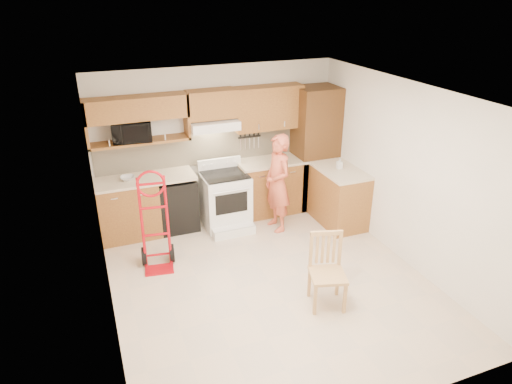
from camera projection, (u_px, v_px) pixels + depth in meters
floor at (270, 282)px, 6.15m from camera, size 4.00×4.50×0.02m
ceiling at (272, 94)px, 5.11m from camera, size 4.00×4.50×0.02m
wall_back at (217, 143)px, 7.55m from camera, size 4.00×0.02×2.50m
wall_front at (380, 306)px, 3.71m from camera, size 4.00×0.02×2.50m
wall_left at (100, 225)px, 4.96m from camera, size 0.02×4.50×2.50m
wall_right at (406, 174)px, 6.29m from camera, size 0.02×4.50×2.50m
backsplash at (218, 146)px, 7.55m from camera, size 3.92×0.03×0.55m
lower_cab_left at (129, 209)px, 7.10m from camera, size 0.90×0.60×0.90m
dishwasher at (177, 203)px, 7.36m from camera, size 0.60×0.60×0.85m
lower_cab_right at (270, 187)px, 7.89m from camera, size 1.14×0.60×0.90m
countertop_left at (145, 179)px, 7.01m from camera, size 1.50×0.63×0.04m
countertop_right at (271, 161)px, 7.69m from camera, size 1.14×0.63×0.04m
cab_return_right at (338, 197)px, 7.50m from camera, size 0.60×1.00×0.90m
countertop_return at (341, 171)px, 7.30m from camera, size 0.63×1.00×0.04m
pantry_tall at (315, 148)px, 7.91m from camera, size 0.70×0.60×2.10m
upper_cab_left at (136, 108)px, 6.68m from camera, size 1.50×0.33×0.34m
upper_shelf_mw at (140, 142)px, 6.89m from camera, size 1.50×0.33×0.04m
upper_cab_center at (211, 104)px, 7.07m from camera, size 0.76×0.33×0.44m
upper_cab_right at (268, 108)px, 7.45m from camera, size 1.14×0.33×0.70m
range_hood at (213, 125)px, 7.15m from camera, size 0.76×0.46×0.14m
knife_strip at (250, 140)px, 7.69m from camera, size 0.40×0.05×0.29m
microwave at (132, 131)px, 6.79m from camera, size 0.60×0.44×0.31m
range at (227, 197)px, 7.34m from camera, size 0.72×0.95×1.06m
person at (278, 183)px, 7.17m from camera, size 0.42×0.60×1.58m
hand_truck at (155, 225)px, 6.20m from camera, size 0.58×0.54×1.31m
dining_chair at (328, 273)px, 5.52m from camera, size 0.53×0.55×0.93m
soap_bottle at (340, 163)px, 7.30m from camera, size 0.08×0.08×0.17m
bowl at (128, 178)px, 6.90m from camera, size 0.24×0.24×0.05m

